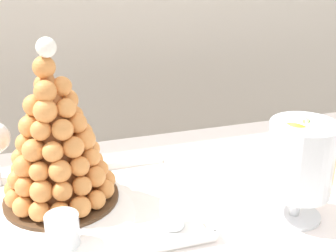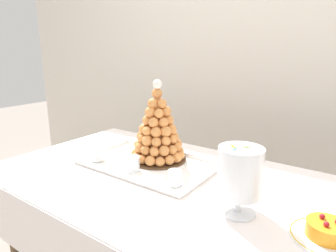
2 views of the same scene
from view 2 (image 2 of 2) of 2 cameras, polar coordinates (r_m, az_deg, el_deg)
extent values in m
cube|color=silver|center=(1.92, 20.74, 14.88)|extent=(4.80, 0.10, 2.50)
cylinder|color=brown|center=(1.56, -27.49, -20.33)|extent=(0.04, 0.04, 0.72)
cylinder|color=brown|center=(1.86, -10.04, -12.89)|extent=(0.04, 0.04, 0.72)
cube|color=brown|center=(1.09, 3.48, -11.81)|extent=(1.49, 0.74, 0.02)
cube|color=white|center=(1.08, 3.49, -11.26)|extent=(1.55, 0.80, 0.00)
cube|color=white|center=(1.46, 11.91, -9.61)|extent=(1.55, 0.01, 0.23)
cube|color=white|center=(1.64, -20.45, -7.40)|extent=(0.01, 0.80, 0.23)
cube|color=white|center=(1.24, -3.99, -7.48)|extent=(0.54, 0.33, 0.01)
cube|color=white|center=(1.13, -9.39, -9.40)|extent=(0.54, 0.01, 0.02)
cube|color=white|center=(1.36, 0.42, -4.90)|extent=(0.54, 0.01, 0.02)
cube|color=white|center=(1.42, -12.51, -4.49)|extent=(0.01, 0.33, 0.02)
cube|color=white|center=(1.10, 7.13, -9.93)|extent=(0.01, 0.33, 0.02)
cylinder|color=white|center=(1.24, -3.99, -7.31)|extent=(0.30, 0.30, 0.00)
cylinder|color=#4C331E|center=(1.28, -1.93, -6.38)|extent=(0.24, 0.24, 0.01)
cone|color=#BB6F38|center=(1.23, -1.99, 0.17)|extent=(0.16, 0.16, 0.29)
sphere|color=#DC8A45|center=(1.22, 1.63, -6.16)|extent=(0.04, 0.04, 0.04)
sphere|color=#DC8A46|center=(1.25, 2.31, -5.67)|extent=(0.04, 0.04, 0.04)
sphere|color=#DE8D48|center=(1.29, 2.22, -4.99)|extent=(0.04, 0.04, 0.04)
sphere|color=#DC8A46|center=(1.32, 1.45, -4.43)|extent=(0.04, 0.04, 0.04)
sphere|color=#DB8945|center=(1.35, 0.16, -4.11)|extent=(0.04, 0.04, 0.04)
sphere|color=#DA8744|center=(1.36, -1.43, -3.95)|extent=(0.05, 0.05, 0.05)
sphere|color=#D98743|center=(1.36, -3.10, -4.07)|extent=(0.05, 0.05, 0.05)
sphere|color=#DA8844|center=(1.34, -4.60, -4.34)|extent=(0.04, 0.04, 0.04)
sphere|color=#DF8E48|center=(1.31, -5.71, -4.72)|extent=(0.04, 0.04, 0.04)
sphere|color=#DD8B46|center=(1.27, -6.23, -5.31)|extent=(0.04, 0.04, 0.04)
sphere|color=#DA8744|center=(1.24, -6.02, -5.90)|extent=(0.04, 0.04, 0.04)
sphere|color=#DC8A46|center=(1.21, -5.06, -6.46)|extent=(0.04, 0.04, 0.04)
sphere|color=#DE8D47|center=(1.19, -3.47, -6.78)|extent=(0.04, 0.04, 0.04)
sphere|color=#DC8B46|center=(1.18, -1.57, -6.95)|extent=(0.04, 0.04, 0.04)
sphere|color=#DD8C47|center=(1.19, 0.26, -6.63)|extent=(0.04, 0.04, 0.04)
sphere|color=#DB8845|center=(1.24, 1.72, -4.04)|extent=(0.04, 0.04, 0.04)
sphere|color=#D98643|center=(1.27, 1.71, -3.50)|extent=(0.05, 0.05, 0.05)
sphere|color=#DB8945|center=(1.31, 0.90, -2.95)|extent=(0.04, 0.04, 0.04)
sphere|color=#DC8A46|center=(1.33, -0.49, -2.73)|extent=(0.04, 0.04, 0.04)
sphere|color=#DA8844|center=(1.34, -2.17, -2.64)|extent=(0.04, 0.04, 0.04)
sphere|color=#DA8844|center=(1.32, -3.81, -2.77)|extent=(0.04, 0.04, 0.04)
sphere|color=#DC8A46|center=(1.30, -5.09, -3.22)|extent=(0.04, 0.04, 0.04)
sphere|color=#DA8844|center=(1.26, -5.71, -3.64)|extent=(0.04, 0.04, 0.04)
sphere|color=#DE8D48|center=(1.23, -5.49, -4.21)|extent=(0.04, 0.04, 0.04)
sphere|color=#D98643|center=(1.20, -4.41, -4.71)|extent=(0.04, 0.04, 0.04)
sphere|color=#DB8945|center=(1.18, -2.68, -4.98)|extent=(0.04, 0.04, 0.04)
sphere|color=#DC8A46|center=(1.18, -0.76, -4.84)|extent=(0.04, 0.04, 0.04)
sphere|color=#DA8844|center=(1.20, 0.84, -4.66)|extent=(0.04, 0.04, 0.04)
sphere|color=#DD8B46|center=(1.25, 1.26, -2.09)|extent=(0.04, 0.04, 0.04)
sphere|color=#DB8945|center=(1.29, 0.59, -1.63)|extent=(0.05, 0.05, 0.05)
sphere|color=#DC8A45|center=(1.31, -0.83, -1.32)|extent=(0.04, 0.04, 0.04)
sphere|color=#DF8D48|center=(1.31, -2.56, -1.24)|extent=(0.04, 0.04, 0.04)
sphere|color=#DC8A46|center=(1.30, -4.13, -1.52)|extent=(0.04, 0.04, 0.04)
sphere|color=#DA8844|center=(1.26, -5.09, -1.95)|extent=(0.05, 0.05, 0.05)
sphere|color=#DB8945|center=(1.23, -5.09, -2.49)|extent=(0.04, 0.04, 0.04)
sphere|color=#DC8A46|center=(1.19, -4.07, -2.89)|extent=(0.04, 0.04, 0.04)
sphere|color=#DB8945|center=(1.18, -2.30, -3.13)|extent=(0.04, 0.04, 0.04)
sphere|color=#DF8E48|center=(1.19, -0.41, -2.92)|extent=(0.04, 0.04, 0.04)
sphere|color=#DF8D48|center=(1.21, 0.92, -2.54)|extent=(0.04, 0.04, 0.04)
sphere|color=#DA8744|center=(1.26, 0.46, -0.27)|extent=(0.04, 0.04, 0.04)
sphere|color=#DB8945|center=(1.29, -0.80, 0.04)|extent=(0.05, 0.05, 0.05)
sphere|color=#DE8C47|center=(1.29, -2.56, 0.07)|extent=(0.04, 0.04, 0.04)
sphere|color=#DF8D48|center=(1.27, -4.08, -0.15)|extent=(0.04, 0.04, 0.04)
sphere|color=#DE8C47|center=(1.23, -4.70, -0.61)|extent=(0.05, 0.05, 0.05)
sphere|color=#E08E49|center=(1.20, -4.04, -1.01)|extent=(0.04, 0.04, 0.04)
sphere|color=#DB8945|center=(1.18, -2.34, -1.20)|extent=(0.04, 0.04, 0.04)
sphere|color=#DD8B46|center=(1.19, -0.46, -1.07)|extent=(0.05, 0.05, 0.05)
sphere|color=#DC8A46|center=(1.22, 0.63, -0.75)|extent=(0.05, 0.05, 0.05)
sphere|color=#E08F49|center=(1.26, -0.46, 1.50)|extent=(0.04, 0.04, 0.04)
sphere|color=#DB8945|center=(1.27, -2.16, 1.70)|extent=(0.05, 0.05, 0.05)
sphere|color=#DF8E48|center=(1.25, -3.75, 1.33)|extent=(0.04, 0.04, 0.04)
sphere|color=#DC8A46|center=(1.21, -4.09, 1.07)|extent=(0.04, 0.04, 0.04)
sphere|color=#DC8B46|center=(1.18, -2.82, 0.70)|extent=(0.04, 0.04, 0.04)
sphere|color=#DA8844|center=(1.19, -0.89, 0.72)|extent=(0.04, 0.04, 0.04)
sphere|color=#DB8945|center=(1.22, 0.14, 1.16)|extent=(0.04, 0.04, 0.04)
sphere|color=#DB8945|center=(1.25, -1.30, 3.17)|extent=(0.04, 0.04, 0.04)
sphere|color=#DE8D47|center=(1.24, -3.13, 3.10)|extent=(0.04, 0.04, 0.04)
sphere|color=#DE8D48|center=(1.20, -3.47, 2.68)|extent=(0.05, 0.05, 0.05)
sphere|color=#E08F49|center=(1.19, -1.76, 2.45)|extent=(0.04, 0.04, 0.04)
sphere|color=#DB8945|center=(1.21, -0.43, 2.84)|extent=(0.05, 0.05, 0.05)
sphere|color=#DD8C47|center=(1.23, -1.91, 4.72)|extent=(0.04, 0.04, 0.04)
sphere|color=#D88643|center=(1.20, -3.00, 4.37)|extent=(0.04, 0.04, 0.04)
sphere|color=#DA8744|center=(1.20, -1.20, 4.39)|extent=(0.04, 0.04, 0.04)
sphere|color=#DA8844|center=(1.22, -2.15, 6.38)|extent=(0.04, 0.04, 0.04)
sphere|color=white|center=(1.20, -2.07, 8.16)|extent=(0.04, 0.04, 0.04)
cylinder|color=silver|center=(1.30, -13.61, -5.31)|extent=(0.06, 0.06, 0.06)
cylinder|color=#F4EAC6|center=(1.30, -13.57, -5.96)|extent=(0.05, 0.05, 0.02)
cylinder|color=white|center=(1.30, -13.62, -5.12)|extent=(0.05, 0.05, 0.02)
sphere|color=brown|center=(1.30, -13.48, -4.55)|extent=(0.02, 0.02, 0.02)
cylinder|color=silver|center=(1.16, -7.03, -7.30)|extent=(0.06, 0.06, 0.06)
cylinder|color=#F4EAC6|center=(1.17, -7.01, -8.04)|extent=(0.06, 0.06, 0.02)
cylinder|color=white|center=(1.16, -7.04, -7.08)|extent=(0.06, 0.06, 0.02)
sphere|color=brown|center=(1.17, -7.20, -6.36)|extent=(0.02, 0.02, 0.02)
cylinder|color=silver|center=(1.04, 1.34, -10.00)|extent=(0.05, 0.05, 0.05)
cylinder|color=#F4EAC6|center=(1.05, 1.33, -10.75)|extent=(0.04, 0.04, 0.02)
cylinder|color=white|center=(1.04, 1.34, -9.78)|extent=(0.04, 0.04, 0.02)
sphere|color=brown|center=(1.04, 1.38, -9.02)|extent=(0.01, 0.01, 0.01)
cylinder|color=white|center=(0.93, 13.34, -15.94)|extent=(0.11, 0.11, 0.01)
cylinder|color=white|center=(0.91, 13.45, -14.31)|extent=(0.02, 0.02, 0.05)
cylinder|color=white|center=(0.87, 13.84, -8.59)|extent=(0.13, 0.13, 0.14)
cylinder|color=#F9A54C|center=(0.88, 15.26, -12.39)|extent=(0.05, 0.05, 0.04)
cylinder|color=yellow|center=(0.91, 13.55, -11.24)|extent=(0.05, 0.05, 0.03)
cylinder|color=#D199D8|center=(0.89, 12.93, -12.05)|extent=(0.06, 0.04, 0.06)
cylinder|color=#D199D8|center=(0.90, 15.43, -10.37)|extent=(0.06, 0.05, 0.05)
cylinder|color=#D199D8|center=(0.90, 13.79, -10.07)|extent=(0.06, 0.05, 0.05)
cylinder|color=#D199D8|center=(0.88, 12.83, -10.62)|extent=(0.06, 0.05, 0.06)
cylinder|color=#F9A54C|center=(0.87, 14.06, -11.11)|extent=(0.06, 0.05, 0.06)
cylinder|color=#9ED860|center=(0.88, 14.32, -9.07)|extent=(0.05, 0.05, 0.04)
cylinder|color=brown|center=(0.89, 13.30, -8.92)|extent=(0.05, 0.05, 0.03)
cylinder|color=#E54C47|center=(0.85, 12.28, -9.78)|extent=(0.07, 0.05, 0.07)
cylinder|color=#9ED860|center=(0.86, 15.94, -9.81)|extent=(0.07, 0.05, 0.06)
cylinder|color=#D199D8|center=(0.90, 14.03, -7.10)|extent=(0.06, 0.04, 0.06)
cylinder|color=#F9A54C|center=(0.87, 12.72, -7.71)|extent=(0.05, 0.05, 0.05)
cylinder|color=#D199D8|center=(0.84, 13.20, -8.74)|extent=(0.06, 0.05, 0.06)
cylinder|color=#F9A54C|center=(0.87, 14.74, -7.97)|extent=(0.06, 0.05, 0.07)
cylinder|color=yellow|center=(0.87, 13.50, -6.27)|extent=(0.06, 0.04, 0.06)
cylinder|color=pink|center=(0.86, 12.58, -6.60)|extent=(0.05, 0.05, 0.03)
cylinder|color=#F9A54C|center=(0.85, 14.54, -6.92)|extent=(0.05, 0.05, 0.04)
cylinder|color=#D199D8|center=(0.87, 15.11, -6.47)|extent=(0.05, 0.05, 0.05)
cylinder|color=yellow|center=(0.86, 13.21, -4.98)|extent=(0.06, 0.05, 0.06)
cylinder|color=#72B2E0|center=(0.83, 13.24, -5.78)|extent=(0.04, 0.04, 0.04)
cylinder|color=#F9A54C|center=(0.85, 14.99, -5.33)|extent=(0.05, 0.05, 0.05)
cylinder|color=#9ED860|center=(0.86, 14.63, -4.97)|extent=(0.05, 0.05, 0.05)
cylinder|color=white|center=(0.90, 28.42, -18.54)|extent=(0.18, 0.18, 0.01)
torus|color=gold|center=(0.90, 28.44, -18.38)|extent=(0.18, 0.18, 0.00)
cylinder|color=orange|center=(0.89, 28.60, -17.31)|extent=(0.10, 0.10, 0.04)
sphere|color=#A51923|center=(0.89, 27.82, -15.31)|extent=(0.01, 0.01, 0.01)
sphere|color=#A51923|center=(0.86, 28.45, -16.47)|extent=(0.01, 0.01, 0.01)
cylinder|color=silver|center=(1.43, -3.48, -4.52)|extent=(0.06, 0.06, 0.00)
cylinder|color=silver|center=(1.42, -3.51, -2.76)|extent=(0.01, 0.01, 0.09)
sphere|color=silver|center=(1.39, -3.55, 0.22)|extent=(0.07, 0.07, 0.07)
camera|label=1|loc=(0.77, -50.95, 14.13)|focal=49.36mm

